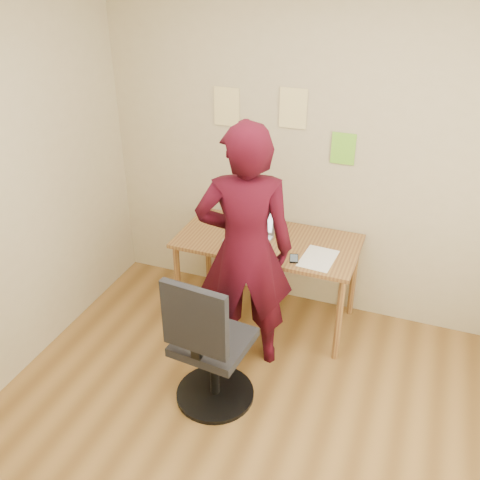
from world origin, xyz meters
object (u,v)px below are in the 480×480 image
at_px(office_chair, 209,352).
at_px(laptop, 251,231).
at_px(phone, 294,258).
at_px(person, 245,251).
at_px(desk, 268,249).

bearing_deg(office_chair, laptop, 100.25).
relative_size(phone, office_chair, 0.13).
distance_m(phone, office_chair, 0.94).
bearing_deg(laptop, phone, -22.86).
bearing_deg(office_chair, phone, 74.52).
distance_m(laptop, person, 0.53).
bearing_deg(person, laptop, -94.57).
distance_m(desk, person, 0.57).
relative_size(desk, phone, 10.37).
height_order(office_chair, person, person).
distance_m(phone, person, 0.44).
relative_size(laptop, person, 0.19).
xyz_separation_m(phone, person, (-0.27, -0.30, 0.17)).
xyz_separation_m(desk, phone, (0.27, -0.21, 0.09)).
height_order(laptop, phone, laptop).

